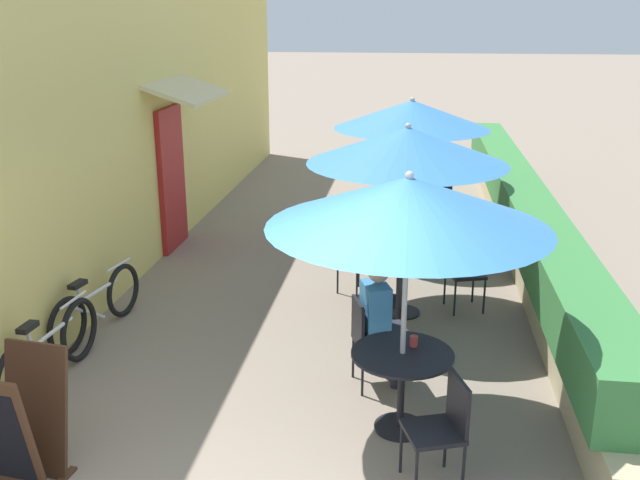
% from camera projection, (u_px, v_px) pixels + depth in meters
% --- Properties ---
extents(cafe_facade_wall, '(0.98, 13.54, 4.20)m').
position_uv_depth(cafe_facade_wall, '(169.00, 103.00, 10.73)').
color(cafe_facade_wall, '#E0CC6B').
rests_on(cafe_facade_wall, ground_plane).
extents(planter_hedge, '(0.60, 12.54, 1.01)m').
position_uv_depth(planter_hedge, '(520.00, 214.00, 10.58)').
color(planter_hedge, tan).
rests_on(planter_hedge, ground_plane).
extents(patio_table_near, '(0.86, 0.86, 0.72)m').
position_uv_depth(patio_table_near, '(402.00, 371.00, 5.94)').
color(patio_table_near, black).
rests_on(patio_table_near, ground_plane).
extents(patio_umbrella_near, '(2.24, 2.24, 2.25)m').
position_uv_depth(patio_umbrella_near, '(408.00, 203.00, 5.49)').
color(patio_umbrella_near, '#B7B7BC').
rests_on(patio_umbrella_near, ground_plane).
extents(cafe_chair_near_left, '(0.51, 0.51, 0.87)m').
position_uv_depth(cafe_chair_near_left, '(443.00, 423.00, 5.24)').
color(cafe_chair_near_left, black).
rests_on(cafe_chair_near_left, ground_plane).
extents(cafe_chair_near_right, '(0.51, 0.51, 0.87)m').
position_uv_depth(cafe_chair_near_right, '(369.00, 336.00, 6.65)').
color(cafe_chair_near_right, black).
rests_on(cafe_chair_near_right, ground_plane).
extents(seated_patron_near_right, '(0.48, 0.43, 1.25)m').
position_uv_depth(seated_patron_near_right, '(381.00, 318.00, 6.62)').
color(seated_patron_near_right, '#23232D').
rests_on(seated_patron_near_right, ground_plane).
extents(coffee_cup_near, '(0.07, 0.07, 0.09)m').
position_uv_depth(coffee_cup_near, '(414.00, 341.00, 6.00)').
color(coffee_cup_near, '#B73D3D').
rests_on(coffee_cup_near, patio_table_near).
extents(patio_table_mid, '(0.86, 0.86, 0.72)m').
position_uv_depth(patio_table_mid, '(403.00, 270.00, 8.27)').
color(patio_table_mid, black).
rests_on(patio_table_mid, ground_plane).
extents(patio_umbrella_mid, '(2.24, 2.24, 2.25)m').
position_uv_depth(patio_umbrella_mid, '(407.00, 146.00, 7.83)').
color(patio_umbrella_mid, '#B7B7BC').
rests_on(patio_umbrella_mid, ground_plane).
extents(cafe_chair_mid_left, '(0.50, 0.50, 0.87)m').
position_uv_depth(cafe_chair_mid_left, '(463.00, 266.00, 8.47)').
color(cafe_chair_mid_left, black).
rests_on(cafe_chair_mid_left, ground_plane).
extents(cafe_chair_mid_right, '(0.57, 0.57, 0.87)m').
position_uv_depth(cafe_chair_mid_right, '(354.00, 257.00, 8.80)').
color(cafe_chair_mid_right, black).
rests_on(cafe_chair_mid_right, ground_plane).
extents(cafe_chair_mid_back, '(0.48, 0.48, 0.87)m').
position_uv_depth(cafe_chair_mid_back, '(392.00, 296.00, 7.57)').
color(cafe_chair_mid_back, black).
rests_on(cafe_chair_mid_back, ground_plane).
extents(patio_table_far, '(0.86, 0.86, 0.72)m').
position_uv_depth(patio_table_far, '(408.00, 213.00, 10.63)').
color(patio_table_far, black).
rests_on(patio_table_far, ground_plane).
extents(patio_umbrella_far, '(2.24, 2.24, 2.25)m').
position_uv_depth(patio_umbrella_far, '(412.00, 115.00, 10.18)').
color(patio_umbrella_far, '#B7B7BC').
rests_on(patio_umbrella_far, ground_plane).
extents(cafe_chair_far_left, '(0.56, 0.56, 0.87)m').
position_uv_depth(cafe_chair_far_left, '(446.00, 207.00, 11.05)').
color(cafe_chair_far_left, black).
rests_on(cafe_chair_far_left, ground_plane).
extents(cafe_chair_far_right, '(0.56, 0.56, 0.87)m').
position_uv_depth(cafe_chair_far_right, '(367.00, 223.00, 10.22)').
color(cafe_chair_far_right, black).
rests_on(cafe_chair_far_right, ground_plane).
extents(coffee_cup_far, '(0.07, 0.07, 0.09)m').
position_uv_depth(coffee_cup_far, '(405.00, 198.00, 10.60)').
color(coffee_cup_far, teal).
rests_on(coffee_cup_far, patio_table_far).
extents(bicycle_leaning, '(0.19, 1.70, 0.74)m').
position_uv_depth(bicycle_leaning, '(50.00, 351.00, 6.73)').
color(bicycle_leaning, black).
rests_on(bicycle_leaning, ground_plane).
extents(bicycle_second, '(0.35, 1.65, 0.71)m').
position_uv_depth(bicycle_second, '(96.00, 306.00, 7.80)').
color(bicycle_second, black).
rests_on(bicycle_second, ground_plane).
extents(menu_board, '(0.60, 0.69, 1.04)m').
position_uv_depth(menu_board, '(19.00, 424.00, 5.24)').
color(menu_board, '#422819').
rests_on(menu_board, ground_plane).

